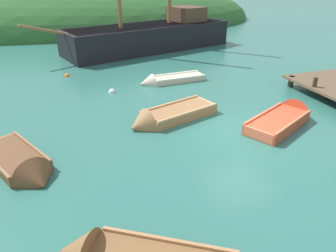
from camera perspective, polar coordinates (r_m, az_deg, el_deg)
ground_plane at (r=11.98m, az=13.81°, el=-0.99°), size 120.00×120.00×0.00m
shore_hill at (r=41.09m, az=-17.10°, el=17.80°), size 45.57×24.85×10.38m
sailing_ship at (r=24.92m, az=-3.24°, el=15.63°), size 15.56×7.31×12.79m
rowboat_far at (r=10.41m, az=-25.34°, el=-6.80°), size 2.69×3.62×1.22m
rowboat_center at (r=13.13m, az=20.72°, el=1.19°), size 3.84×2.78×1.23m
rowboat_near_dock at (r=17.06m, az=-0.14°, el=8.36°), size 3.73×1.22×0.97m
rowboat_outer_left at (r=12.44m, az=-0.33°, el=1.53°), size 4.07×2.41×1.23m
buoy_orange at (r=19.04m, az=-18.16°, el=8.73°), size 0.32×0.32×0.32m
buoy_white at (r=15.83m, az=-10.27°, el=6.17°), size 0.36×0.36×0.36m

